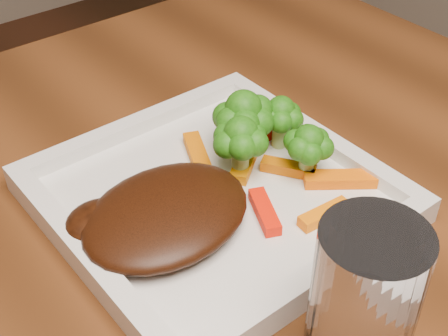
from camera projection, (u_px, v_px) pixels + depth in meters
plate at (215, 200)px, 0.55m from camera, size 0.27×0.27×0.01m
steak at (166, 214)px, 0.50m from camera, size 0.16×0.13×0.03m
broccoli_0 at (243, 123)px, 0.57m from camera, size 0.08×0.08×0.07m
broccoli_1 at (280, 117)px, 0.58m from camera, size 0.06×0.06×0.06m
broccoli_2 at (308, 149)px, 0.55m from camera, size 0.06×0.06×0.06m
broccoli_3 at (241, 147)px, 0.55m from camera, size 0.06×0.06×0.06m
carrot_0 at (324, 214)px, 0.52m from camera, size 0.05×0.02×0.01m
carrot_1 at (340, 179)px, 0.55m from camera, size 0.06×0.05×0.01m
carrot_2 at (265, 211)px, 0.52m from camera, size 0.03×0.05×0.01m
carrot_3 at (268, 131)px, 0.61m from camera, size 0.06×0.02×0.01m
carrot_4 at (197, 153)px, 0.58m from camera, size 0.04×0.06×0.01m
carrot_5 at (288, 168)px, 0.57m from camera, size 0.04×0.05×0.01m
carrot_6 at (245, 161)px, 0.57m from camera, size 0.06×0.05×0.01m
drinking_glass at (363, 304)px, 0.39m from camera, size 0.08×0.08×0.12m
carrot_7 at (275, 129)px, 0.61m from camera, size 0.05×0.03×0.01m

